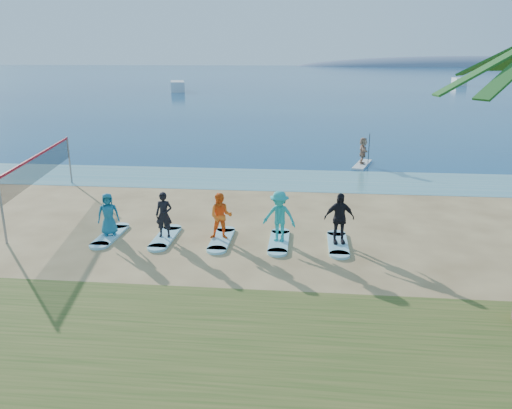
# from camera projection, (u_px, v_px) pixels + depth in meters

# --- Properties ---
(ground) EXTENTS (600.00, 600.00, 0.00)m
(ground) POSITION_uv_depth(u_px,v_px,m) (284.00, 252.00, 17.42)
(ground) COLOR tan
(ground) RESTS_ON ground
(shallow_water) EXTENTS (600.00, 600.00, 0.00)m
(shallow_water) POSITION_uv_depth(u_px,v_px,m) (293.00, 180.00, 27.42)
(shallow_water) COLOR teal
(shallow_water) RESTS_ON ground
(ocean) EXTENTS (600.00, 600.00, 0.00)m
(ocean) POSITION_uv_depth(u_px,v_px,m) (307.00, 75.00, 169.81)
(ocean) COLOR navy
(ocean) RESTS_ON ground
(island_ridge) EXTENTS (220.00, 56.00, 18.00)m
(island_ridge) POSITION_uv_depth(u_px,v_px,m) (470.00, 66.00, 293.86)
(island_ridge) COLOR slate
(island_ridge) RESTS_ON ground
(volleyball_net) EXTENTS (1.79, 8.93, 2.50)m
(volleyball_net) POSITION_uv_depth(u_px,v_px,m) (40.00, 166.00, 21.97)
(volleyball_net) COLOR gray
(volleyball_net) RESTS_ON ground
(paddleboard) EXTENTS (1.51, 3.08, 0.12)m
(paddleboard) POSITION_uv_depth(u_px,v_px,m) (362.00, 165.00, 30.98)
(paddleboard) COLOR silver
(paddleboard) RESTS_ON ground
(paddleboarder) EXTENTS (0.54, 1.53, 1.63)m
(paddleboarder) POSITION_uv_depth(u_px,v_px,m) (363.00, 151.00, 30.73)
(paddleboarder) COLOR tan
(paddleboarder) RESTS_ON paddleboard
(boat_offshore_a) EXTENTS (4.45, 8.35, 1.83)m
(boat_offshore_a) POSITION_uv_depth(u_px,v_px,m) (178.00, 91.00, 93.73)
(boat_offshore_a) COLOR silver
(boat_offshore_a) RESTS_ON ground
(boat_offshore_b) EXTENTS (2.47, 5.42, 1.67)m
(boat_offshore_b) POSITION_uv_depth(u_px,v_px,m) (459.00, 86.00, 110.79)
(boat_offshore_b) COLOR silver
(boat_offshore_b) RESTS_ON ground
(surfboard_0) EXTENTS (0.70, 2.20, 0.09)m
(surfboard_0) POSITION_uv_depth(u_px,v_px,m) (110.00, 235.00, 18.88)
(surfboard_0) COLOR #92D5E2
(surfboard_0) RESTS_ON ground
(student_0) EXTENTS (0.92, 0.77, 1.61)m
(student_0) POSITION_uv_depth(u_px,v_px,m) (108.00, 214.00, 18.63)
(student_0) COLOR #1B6886
(student_0) RESTS_ON surfboard_0
(surfboard_1) EXTENTS (0.70, 2.20, 0.09)m
(surfboard_1) POSITION_uv_depth(u_px,v_px,m) (165.00, 238.00, 18.67)
(surfboard_1) COLOR #92D5E2
(surfboard_1) RESTS_ON ground
(student_1) EXTENTS (0.63, 0.42, 1.71)m
(student_1) POSITION_uv_depth(u_px,v_px,m) (164.00, 215.00, 18.41)
(student_1) COLOR black
(student_1) RESTS_ON surfboard_1
(surfboard_2) EXTENTS (0.70, 2.20, 0.09)m
(surfboard_2) POSITION_uv_depth(u_px,v_px,m) (221.00, 240.00, 18.46)
(surfboard_2) COLOR #92D5E2
(surfboard_2) RESTS_ON ground
(student_2) EXTENTS (0.88, 0.71, 1.73)m
(student_2) POSITION_uv_depth(u_px,v_px,m) (221.00, 216.00, 18.20)
(student_2) COLOR orange
(student_2) RESTS_ON surfboard_2
(surfboard_3) EXTENTS (0.70, 2.20, 0.09)m
(surfboard_3) POSITION_uv_depth(u_px,v_px,m) (279.00, 242.00, 18.25)
(surfboard_3) COLOR #92D5E2
(surfboard_3) RESTS_ON ground
(student_3) EXTENTS (1.34, 0.96, 1.87)m
(student_3) POSITION_uv_depth(u_px,v_px,m) (279.00, 216.00, 17.97)
(student_3) COLOR teal
(student_3) RESTS_ON surfboard_3
(surfboard_4) EXTENTS (0.70, 2.20, 0.09)m
(surfboard_4) POSITION_uv_depth(u_px,v_px,m) (338.00, 244.00, 18.04)
(surfboard_4) COLOR #92D5E2
(surfboard_4) RESTS_ON ground
(student_4) EXTENTS (1.15, 0.63, 1.86)m
(student_4) POSITION_uv_depth(u_px,v_px,m) (339.00, 218.00, 17.76)
(student_4) COLOR black
(student_4) RESTS_ON surfboard_4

